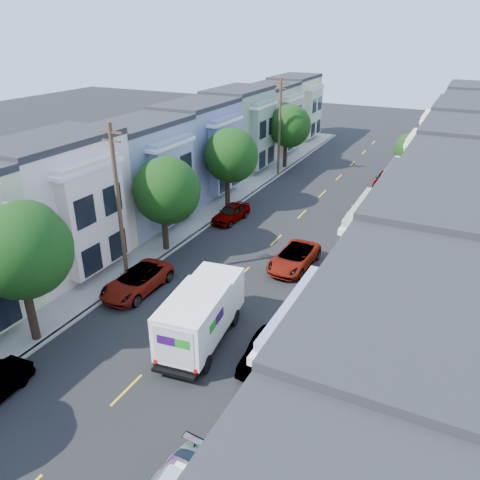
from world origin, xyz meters
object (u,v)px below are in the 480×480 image
(utility_pole_near, at_px, (119,206))
(parked_left_d, at_px, (231,213))
(parked_right_d, at_px, (384,179))
(tree_b, at_px, (21,251))
(tree_far_r, at_px, (409,150))
(parked_right_c, at_px, (364,209))
(tree_e, at_px, (289,126))
(fedex_truck, at_px, (201,313))
(lead_sedan, at_px, (294,258))
(parked_left_c, at_px, (137,281))
(parked_right_b, at_px, (266,351))
(utility_pole_far, at_px, (279,128))
(tree_c, at_px, (166,191))
(tree_d, at_px, (230,156))

(utility_pole_near, xyz_separation_m, parked_left_d, (1.40, 11.97, -4.44))
(parked_left_d, xyz_separation_m, parked_right_d, (9.80, 15.22, -0.00))
(tree_b, xyz_separation_m, parked_left_d, (1.40, 19.07, -4.59))
(tree_far_r, bearing_deg, parked_right_c, -102.68)
(tree_e, height_order, fedex_truck, tree_e)
(tree_b, relative_size, lead_sedan, 1.51)
(lead_sedan, xyz_separation_m, parked_left_c, (-7.60, -7.25, 0.01))
(parked_right_b, bearing_deg, tree_e, 109.70)
(tree_b, xyz_separation_m, utility_pole_far, (0.00, 33.10, -0.15))
(tree_c, bearing_deg, parked_right_b, -36.48)
(lead_sedan, bearing_deg, utility_pole_far, 117.67)
(parked_right_b, bearing_deg, lead_sedan, 103.06)
(parked_right_b, height_order, parked_right_c, parked_right_c)
(parked_left_c, bearing_deg, parked_right_b, -13.88)
(parked_left_c, bearing_deg, tree_d, 96.55)
(utility_pole_far, relative_size, parked_right_d, 2.28)
(tree_e, distance_m, fedex_truck, 33.15)
(tree_b, bearing_deg, utility_pole_far, 90.00)
(tree_c, xyz_separation_m, parked_left_c, (1.40, -5.62, -3.91))
(tree_b, distance_m, fedex_truck, 9.17)
(tree_c, distance_m, lead_sedan, 9.95)
(fedex_truck, bearing_deg, tree_d, 105.71)
(lead_sedan, bearing_deg, fedex_truck, -95.50)
(tree_b, xyz_separation_m, parked_right_d, (11.20, 34.29, -4.59))
(tree_b, xyz_separation_m, fedex_truck, (7.55, 3.78, -3.58))
(tree_d, xyz_separation_m, parked_right_c, (11.20, 3.26, -4.11))
(fedex_truck, distance_m, parked_right_c, 21.52)
(parked_left_d, relative_size, parked_right_b, 1.11)
(tree_b, bearing_deg, tree_d, 90.00)
(tree_b, height_order, parked_left_d, tree_b)
(tree_e, distance_m, parked_right_d, 12.04)
(utility_pole_near, distance_m, parked_right_d, 29.74)
(parked_right_d, bearing_deg, utility_pole_near, -110.63)
(utility_pole_far, bearing_deg, tree_d, -90.01)
(parked_right_c, relative_size, parked_right_d, 1.08)
(utility_pole_near, xyz_separation_m, parked_right_c, (11.20, 17.87, -4.44))
(tree_far_r, bearing_deg, parked_left_c, -113.23)
(utility_pole_near, bearing_deg, tree_e, 90.00)
(parked_right_b, height_order, parked_right_d, parked_right_d)
(tree_c, relative_size, parked_left_c, 1.36)
(parked_left_d, bearing_deg, parked_right_c, 36.37)
(tree_c, height_order, parked_right_d, tree_c)
(fedex_truck, height_order, parked_left_d, fedex_truck)
(parked_right_d, bearing_deg, lead_sedan, -94.32)
(fedex_truck, relative_size, parked_left_d, 1.46)
(tree_e, relative_size, parked_left_d, 1.63)
(parked_right_b, xyz_separation_m, parked_right_d, (0.00, 30.60, 0.05))
(tree_c, xyz_separation_m, parked_right_c, (11.20, 12.99, -3.92))
(tree_far_r, xyz_separation_m, parked_right_d, (-1.99, 0.46, -3.29))
(tree_far_r, relative_size, parked_right_d, 1.28)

